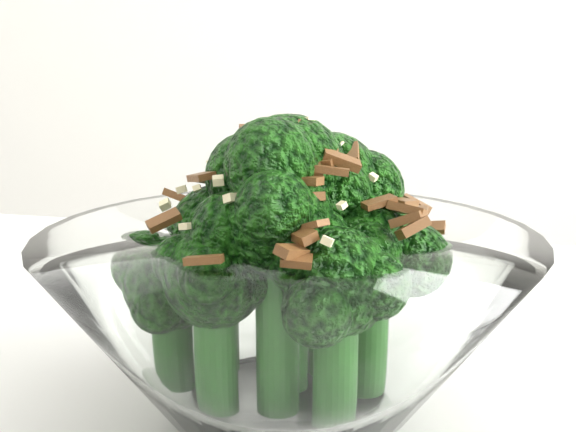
# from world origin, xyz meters

# --- Properties ---
(broccoli_dish) EXTENTS (0.24, 0.24, 0.15)m
(broccoli_dish) POSITION_xyz_m (0.13, -0.04, 0.81)
(broccoli_dish) COLOR white
(broccoli_dish) RESTS_ON table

